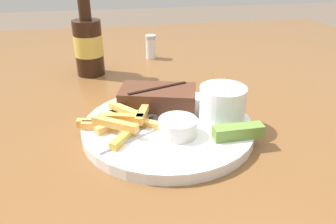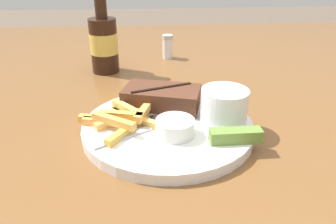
% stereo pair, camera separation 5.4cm
% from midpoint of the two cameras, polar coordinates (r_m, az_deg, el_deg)
% --- Properties ---
extents(dining_table, '(1.60, 1.72, 0.76)m').
position_cam_midpoint_polar(dining_table, '(0.58, -2.66, -8.09)').
color(dining_table, brown).
rests_on(dining_table, ground_plane).
extents(dinner_plate, '(0.28, 0.28, 0.02)m').
position_cam_midpoint_polar(dinner_plate, '(0.55, -2.79, -2.78)').
color(dinner_plate, white).
rests_on(dinner_plate, dining_table).
extents(steak_portion, '(0.15, 0.11, 0.04)m').
position_cam_midpoint_polar(steak_portion, '(0.59, -4.34, 2.41)').
color(steak_portion, '#512D1E').
rests_on(steak_portion, dinner_plate).
extents(fries_pile, '(0.14, 0.13, 0.02)m').
position_cam_midpoint_polar(fries_pile, '(0.54, -10.96, -1.64)').
color(fries_pile, '#EF9F49').
rests_on(fries_pile, dinner_plate).
extents(coleslaw_cup, '(0.08, 0.08, 0.06)m').
position_cam_midpoint_polar(coleslaw_cup, '(0.54, 6.88, 1.60)').
color(coleslaw_cup, white).
rests_on(coleslaw_cup, dinner_plate).
extents(dipping_sauce_cup, '(0.06, 0.06, 0.03)m').
position_cam_midpoint_polar(dipping_sauce_cup, '(0.50, -1.31, -2.53)').
color(dipping_sauce_cup, silver).
rests_on(dipping_sauce_cup, dinner_plate).
extents(pickle_spear, '(0.08, 0.02, 0.02)m').
position_cam_midpoint_polar(pickle_spear, '(0.50, 9.16, -3.50)').
color(pickle_spear, olive).
rests_on(pickle_spear, dinner_plate).
extents(fork_utensil, '(0.12, 0.08, 0.00)m').
position_cam_midpoint_polar(fork_utensil, '(0.51, -9.28, -4.47)').
color(fork_utensil, '#B7B7BC').
rests_on(fork_utensil, dinner_plate).
extents(knife_utensil, '(0.07, 0.16, 0.01)m').
position_cam_midpoint_polar(knife_utensil, '(0.56, -5.80, -0.76)').
color(knife_utensil, '#B7B7BC').
rests_on(knife_utensil, dinner_plate).
extents(beer_bottle, '(0.07, 0.07, 0.21)m').
position_cam_midpoint_polar(beer_bottle, '(0.82, -15.58, 11.32)').
color(beer_bottle, black).
rests_on(beer_bottle, dining_table).
extents(salt_shaker, '(0.03, 0.03, 0.07)m').
position_cam_midpoint_polar(salt_shaker, '(0.93, -4.70, 11.24)').
color(salt_shaker, white).
rests_on(salt_shaker, dining_table).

